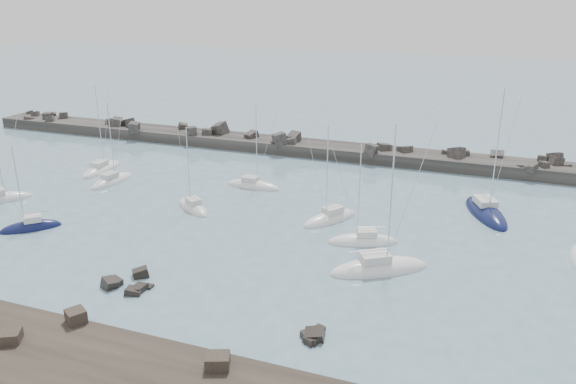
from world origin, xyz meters
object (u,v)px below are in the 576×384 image
(sailboat_0, at_px, (0,200))
(sailboat_8, at_px, (486,213))
(sailboat_2, at_px, (31,228))
(sailboat_5, at_px, (193,208))
(sailboat_6, at_px, (330,219))
(sailboat_4, at_px, (253,186))
(sailboat_7, at_px, (379,269))
(sailboat_1, at_px, (102,170))
(sailboat_9, at_px, (363,242))
(sailboat_3, at_px, (112,181))

(sailboat_0, bearing_deg, sailboat_8, 15.96)
(sailboat_8, bearing_deg, sailboat_2, -154.93)
(sailboat_0, bearing_deg, sailboat_5, 14.06)
(sailboat_6, distance_m, sailboat_8, 18.86)
(sailboat_2, bearing_deg, sailboat_0, 151.31)
(sailboat_4, bearing_deg, sailboat_7, -40.69)
(sailboat_1, xyz_separation_m, sailboat_4, (24.23, 1.02, -0.00))
(sailboat_7, bearing_deg, sailboat_9, 117.02)
(sailboat_4, bearing_deg, sailboat_6, -30.23)
(sailboat_1, height_order, sailboat_3, sailboat_1)
(sailboat_2, distance_m, sailboat_6, 34.00)
(sailboat_6, bearing_deg, sailboat_7, -52.93)
(sailboat_5, xyz_separation_m, sailboat_7, (24.78, -8.07, 0.02))
(sailboat_4, xyz_separation_m, sailboat_8, (30.18, 0.50, 0.02))
(sailboat_0, distance_m, sailboat_4, 32.46)
(sailboat_2, relative_size, sailboat_5, 0.96)
(sailboat_6, relative_size, sailboat_7, 0.80)
(sailboat_8, height_order, sailboat_9, sailboat_8)
(sailboat_9, bearing_deg, sailboat_6, 136.20)
(sailboat_6, distance_m, sailboat_7, 13.08)
(sailboat_2, xyz_separation_m, sailboat_8, (47.88, 22.40, 0.00))
(sailboat_1, xyz_separation_m, sailboat_5, (20.54, -9.03, 0.00))
(sailboat_9, bearing_deg, sailboat_7, -62.98)
(sailboat_4, bearing_deg, sailboat_0, -150.10)
(sailboat_6, bearing_deg, sailboat_3, 175.39)
(sailboat_1, bearing_deg, sailboat_4, 2.42)
(sailboat_4, distance_m, sailboat_5, 10.71)
(sailboat_3, bearing_deg, sailboat_8, 6.43)
(sailboat_1, relative_size, sailboat_2, 1.27)
(sailboat_4, bearing_deg, sailboat_2, -128.94)
(sailboat_2, bearing_deg, sailboat_3, 95.45)
(sailboat_0, relative_size, sailboat_2, 1.14)
(sailboat_9, bearing_deg, sailboat_5, 173.63)
(sailboat_3, distance_m, sailboat_9, 38.24)
(sailboat_1, bearing_deg, sailboat_0, -104.47)
(sailboat_3, relative_size, sailboat_6, 0.97)
(sailboat_7, bearing_deg, sailboat_3, 162.08)
(sailboat_2, distance_m, sailboat_4, 28.15)
(sailboat_4, bearing_deg, sailboat_1, -177.58)
(sailboat_2, relative_size, sailboat_7, 0.68)
(sailboat_4, bearing_deg, sailboat_9, -34.47)
(sailboat_0, distance_m, sailboat_8, 60.66)
(sailboat_2, bearing_deg, sailboat_7, 5.55)
(sailboat_4, height_order, sailboat_7, sailboat_7)
(sailboat_9, bearing_deg, sailboat_1, 164.87)
(sailboat_3, xyz_separation_m, sailboat_9, (37.51, -7.43, 0.01))
(sailboat_5, xyz_separation_m, sailboat_8, (33.87, 10.56, 0.02))
(sailboat_1, distance_m, sailboat_6, 38.02)
(sailboat_7, bearing_deg, sailboat_0, 177.73)
(sailboat_2, xyz_separation_m, sailboat_3, (-1.60, 16.82, -0.02))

